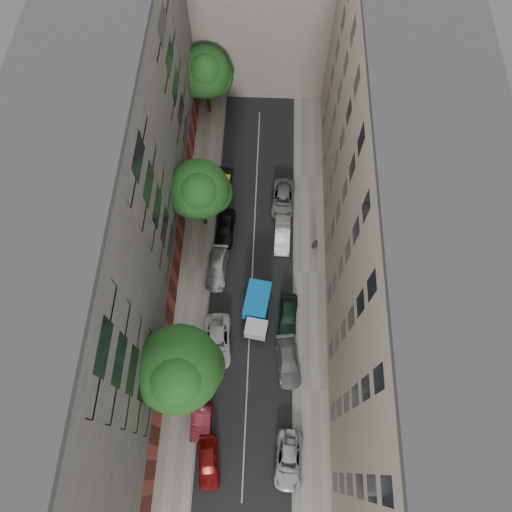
{
  "coord_description": "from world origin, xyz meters",
  "views": [
    {
      "loc": [
        1.02,
        -17.3,
        40.43
      ],
      "look_at": [
        0.4,
        -1.25,
        6.0
      ],
      "focal_mm": 32.0,
      "sensor_mm": 36.0,
      "label": 1
    }
  ],
  "objects_px": {
    "car_left_5": "(221,186)",
    "lamp_post": "(195,344)",
    "car_left_3": "(217,268)",
    "car_left_4": "(225,228)",
    "car_right_4": "(283,199)",
    "tree_mid": "(200,192)",
    "car_right_3": "(282,235)",
    "car_left_0": "(208,462)",
    "tree_far": "(206,74)",
    "car_right_2": "(288,315)",
    "car_left_2": "(217,341)",
    "car_right_1": "(288,362)",
    "tarp_truck": "(257,309)",
    "car_right_0": "(289,460)",
    "tree_near": "(180,370)",
    "pedestrian": "(315,244)",
    "car_left_1": "(202,412)"
  },
  "relations": [
    {
      "from": "car_right_0",
      "to": "car_right_2",
      "type": "relative_size",
      "value": 1.12
    },
    {
      "from": "car_left_2",
      "to": "car_right_3",
      "type": "bearing_deg",
      "value": 59.0
    },
    {
      "from": "car_left_3",
      "to": "car_left_4",
      "type": "height_order",
      "value": "car_left_4"
    },
    {
      "from": "car_right_2",
      "to": "tree_mid",
      "type": "xyz_separation_m",
      "value": [
        -8.29,
        9.49,
        5.31
      ]
    },
    {
      "from": "car_left_5",
      "to": "lamp_post",
      "type": "height_order",
      "value": "lamp_post"
    },
    {
      "from": "car_right_0",
      "to": "car_right_4",
      "type": "height_order",
      "value": "car_right_4"
    },
    {
      "from": "car_right_0",
      "to": "car_right_3",
      "type": "distance_m",
      "value": 20.22
    },
    {
      "from": "car_left_5",
      "to": "tree_near",
      "type": "height_order",
      "value": "tree_near"
    },
    {
      "from": "lamp_post",
      "to": "pedestrian",
      "type": "height_order",
      "value": "lamp_post"
    },
    {
      "from": "car_left_3",
      "to": "car_right_4",
      "type": "relative_size",
      "value": 0.96
    },
    {
      "from": "tarp_truck",
      "to": "lamp_post",
      "type": "height_order",
      "value": "lamp_post"
    },
    {
      "from": "car_left_0",
      "to": "car_left_2",
      "type": "xyz_separation_m",
      "value": [
        0.0,
        9.75,
        -0.0
      ]
    },
    {
      "from": "car_right_4",
      "to": "pedestrian",
      "type": "height_order",
      "value": "pedestrian"
    },
    {
      "from": "car_left_4",
      "to": "lamp_post",
      "type": "relative_size",
      "value": 0.63
    },
    {
      "from": "tree_far",
      "to": "lamp_post",
      "type": "height_order",
      "value": "tree_far"
    },
    {
      "from": "car_left_4",
      "to": "tree_far",
      "type": "xyz_separation_m",
      "value": [
        -2.77,
        15.34,
        4.9
      ]
    },
    {
      "from": "car_left_2",
      "to": "car_left_5",
      "type": "xyz_separation_m",
      "value": [
        -0.8,
        16.25,
        0.04
      ]
    },
    {
      "from": "car_right_0",
      "to": "car_right_2",
      "type": "bearing_deg",
      "value": 94.01
    },
    {
      "from": "car_left_4",
      "to": "tree_mid",
      "type": "distance_m",
      "value": 5.69
    },
    {
      "from": "car_right_3",
      "to": "lamp_post",
      "type": "height_order",
      "value": "lamp_post"
    },
    {
      "from": "car_left_1",
      "to": "car_left_4",
      "type": "bearing_deg",
      "value": 88.67
    },
    {
      "from": "car_left_3",
      "to": "lamp_post",
      "type": "bearing_deg",
      "value": -92.57
    },
    {
      "from": "lamp_post",
      "to": "car_right_3",
      "type": "bearing_deg",
      "value": 59.78
    },
    {
      "from": "car_right_4",
      "to": "tree_mid",
      "type": "bearing_deg",
      "value": -155.85
    },
    {
      "from": "car_right_3",
      "to": "car_left_5",
      "type": "bearing_deg",
      "value": 140.72
    },
    {
      "from": "tree_far",
      "to": "car_left_1",
      "type": "bearing_deg",
      "value": -86.47
    },
    {
      "from": "car_left_4",
      "to": "tree_near",
      "type": "bearing_deg",
      "value": -94.19
    },
    {
      "from": "car_left_4",
      "to": "car_right_1",
      "type": "xyz_separation_m",
      "value": [
        6.33,
        -12.98,
        -0.07
      ]
    },
    {
      "from": "tarp_truck",
      "to": "car_left_4",
      "type": "xyz_separation_m",
      "value": [
        -3.45,
        8.5,
        -0.55
      ]
    },
    {
      "from": "car_left_3",
      "to": "tree_far",
      "type": "xyz_separation_m",
      "value": [
        -2.29,
        19.71,
        4.96
      ]
    },
    {
      "from": "car_left_2",
      "to": "car_right_1",
      "type": "bearing_deg",
      "value": -17.59
    },
    {
      "from": "car_left_3",
      "to": "tree_far",
      "type": "distance_m",
      "value": 20.46
    },
    {
      "from": "car_left_4",
      "to": "car_right_2",
      "type": "height_order",
      "value": "car_left_4"
    },
    {
      "from": "car_left_4",
      "to": "car_right_0",
      "type": "distance_m",
      "value": 21.76
    },
    {
      "from": "tarp_truck",
      "to": "car_right_3",
      "type": "xyz_separation_m",
      "value": [
        2.2,
        7.92,
        -0.59
      ]
    },
    {
      "from": "car_left_2",
      "to": "car_right_2",
      "type": "xyz_separation_m",
      "value": [
        6.24,
        2.65,
        0.0
      ]
    },
    {
      "from": "car_left_3",
      "to": "car_left_4",
      "type": "bearing_deg",
      "value": 87.17
    },
    {
      "from": "tarp_truck",
      "to": "car_left_1",
      "type": "relative_size",
      "value": 1.16
    },
    {
      "from": "car_left_2",
      "to": "car_right_0",
      "type": "height_order",
      "value": "car_left_2"
    },
    {
      "from": "car_right_1",
      "to": "tree_near",
      "type": "relative_size",
      "value": 0.44
    },
    {
      "from": "car_right_0",
      "to": "car_left_1",
      "type": "bearing_deg",
      "value": 158.48
    },
    {
      "from": "car_left_1",
      "to": "car_left_3",
      "type": "relative_size",
      "value": 1.0
    },
    {
      "from": "car_right_0",
      "to": "car_right_1",
      "type": "relative_size",
      "value": 1.01
    },
    {
      "from": "tree_near",
      "to": "pedestrian",
      "type": "bearing_deg",
      "value": 51.92
    },
    {
      "from": "car_left_0",
      "to": "tree_far",
      "type": "height_order",
      "value": "tree_far"
    },
    {
      "from": "car_left_3",
      "to": "pedestrian",
      "type": "relative_size",
      "value": 2.6
    },
    {
      "from": "lamp_post",
      "to": "pedestrian",
      "type": "distance_m",
      "value": 15.27
    },
    {
      "from": "car_right_4",
      "to": "tree_mid",
      "type": "relative_size",
      "value": 0.54
    },
    {
      "from": "car_right_4",
      "to": "tree_mid",
      "type": "height_order",
      "value": "tree_mid"
    },
    {
      "from": "tree_mid",
      "to": "tarp_truck",
      "type": "bearing_deg",
      "value": -59.4
    }
  ]
}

